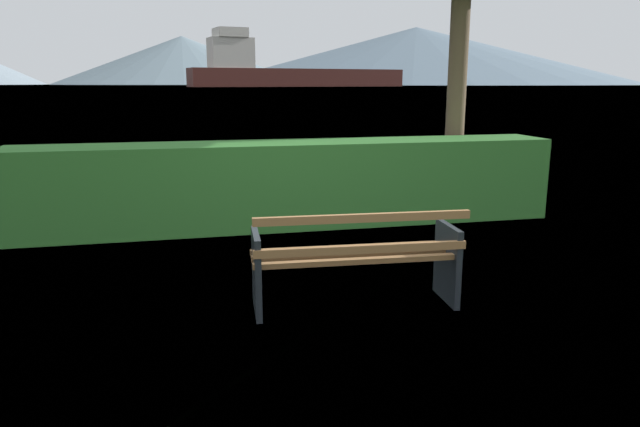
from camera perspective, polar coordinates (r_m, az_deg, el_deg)
The scene contains 6 objects.
ground_plane at distance 5.05m, azimuth 3.31°, elevation -8.90°, with size 1400.00×1400.00×0.00m, color #4C6B33.
water_surface at distance 311.17m, azimuth -13.07°, elevation 12.05°, with size 620.00×620.00×0.00m, color #7A99A8.
park_bench at distance 4.85m, azimuth 3.53°, elevation -4.47°, with size 1.75×0.67×0.87m.
hedge_row at distance 7.71m, azimuth -2.85°, elevation 2.93°, with size 7.07×0.88×1.10m, color #2D6B28.
cargo_ship_large at distance 274.18m, azimuth -3.52°, elevation 13.76°, with size 103.68×33.52×24.92m.
distant_hills at distance 577.87m, azimuth -6.25°, elevation 15.13°, with size 801.44×408.44×59.64m.
Camera 1 is at (-1.34, -4.50, 1.86)m, focal length 32.66 mm.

